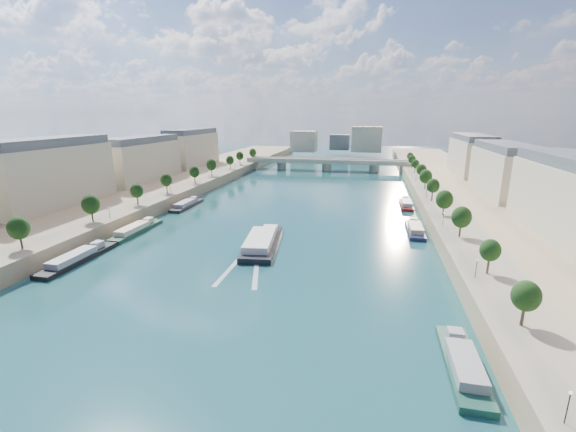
% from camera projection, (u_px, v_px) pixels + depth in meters
% --- Properties ---
extents(ground, '(700.00, 700.00, 0.00)m').
position_uv_depth(ground, '(287.00, 219.00, 144.53)').
color(ground, '#0E3A3E').
rests_on(ground, ground).
extents(quay_left, '(44.00, 520.00, 5.00)m').
position_uv_depth(quay_left, '(116.00, 203.00, 158.54)').
color(quay_left, '#9E8460').
rests_on(quay_left, ground).
extents(quay_right, '(44.00, 520.00, 5.00)m').
position_uv_depth(quay_right, '(496.00, 224.00, 129.22)').
color(quay_right, '#9E8460').
rests_on(quay_right, ground).
extents(pave_left, '(14.00, 520.00, 0.10)m').
position_uv_depth(pave_left, '(149.00, 199.00, 154.82)').
color(pave_left, gray).
rests_on(pave_left, quay_left).
extents(pave_right, '(14.00, 520.00, 0.10)m').
position_uv_depth(pave_right, '(449.00, 214.00, 131.62)').
color(pave_right, gray).
rests_on(pave_right, quay_right).
extents(trees_left, '(4.80, 268.80, 8.26)m').
position_uv_depth(trees_left, '(154.00, 185.00, 154.90)').
color(trees_left, '#382B1E').
rests_on(trees_left, ground).
extents(trees_right, '(4.80, 268.80, 8.26)m').
position_uv_depth(trees_right, '(440.00, 193.00, 140.06)').
color(trees_right, '#382B1E').
rests_on(trees_right, ground).
extents(lamps_left, '(0.36, 200.36, 4.28)m').
position_uv_depth(lamps_left, '(144.00, 198.00, 143.76)').
color(lamps_left, black).
rests_on(lamps_left, ground).
extents(lamps_right, '(0.36, 200.36, 4.28)m').
position_uv_depth(lamps_right, '(434.00, 203.00, 136.54)').
color(lamps_right, black).
rests_on(lamps_right, ground).
extents(buildings_left, '(16.00, 226.00, 23.20)m').
position_uv_depth(buildings_left, '(104.00, 165.00, 168.90)').
color(buildings_left, beige).
rests_on(buildings_left, ground).
extents(buildings_right, '(16.00, 226.00, 23.20)m').
position_uv_depth(buildings_right, '(531.00, 178.00, 134.29)').
color(buildings_right, beige).
rests_on(buildings_right, ground).
extents(skyline, '(79.00, 42.00, 22.00)m').
position_uv_depth(skyline, '(342.00, 140.00, 347.35)').
color(skyline, beige).
rests_on(skyline, ground).
extents(bridge, '(112.00, 12.00, 8.15)m').
position_uv_depth(bridge, '(327.00, 163.00, 265.26)').
color(bridge, '#C1B79E').
rests_on(bridge, ground).
extents(tour_barge, '(12.92, 32.11, 4.24)m').
position_uv_depth(tour_barge, '(262.00, 242.00, 114.99)').
color(tour_barge, black).
rests_on(tour_barge, ground).
extents(wake, '(10.96, 26.01, 0.04)m').
position_uv_depth(wake, '(245.00, 267.00, 99.72)').
color(wake, silver).
rests_on(wake, ground).
extents(moored_barges_left, '(5.00, 157.01, 3.60)m').
position_uv_depth(moored_barges_left, '(63.00, 266.00, 98.07)').
color(moored_barges_left, '#161C32').
rests_on(moored_barges_left, ground).
extents(moored_barges_right, '(5.00, 166.75, 3.60)m').
position_uv_depth(moored_barges_right, '(431.00, 274.00, 93.33)').
color(moored_barges_right, black).
rests_on(moored_barges_right, ground).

